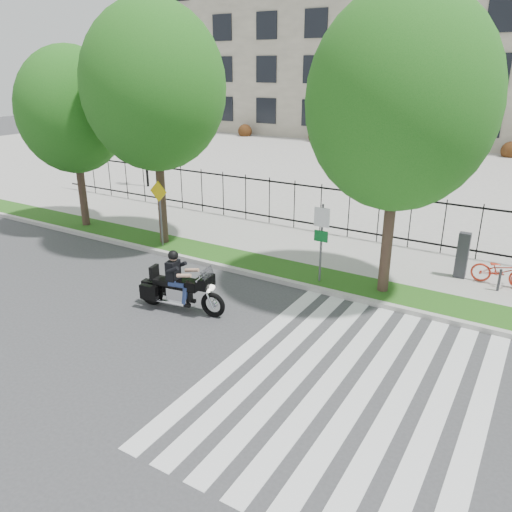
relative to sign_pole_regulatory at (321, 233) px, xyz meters
The scene contains 15 objects.
ground 5.32m from the sign_pole_regulatory, 114.33° to the right, with size 120.00×120.00×0.00m, color #38383B.
curb 2.70m from the sign_pole_regulatory, 166.98° to the right, with size 60.00×0.20×0.15m, color #AFACA4.
grass_verge 2.68m from the sign_pole_regulatory, 169.84° to the left, with size 60.00×1.50×0.15m, color #1E5816.
sidewalk 3.91m from the sign_pole_regulatory, 125.79° to the left, with size 60.00×3.50×0.15m, color gray.
plaza 20.60m from the sign_pole_regulatory, 95.79° to the left, with size 80.00×34.00×0.10m, color gray.
crosswalk_stripes 5.62m from the sign_pole_regulatory, 58.97° to the right, with size 5.70×8.00×0.01m, color silver, non-canonical shape.
iron_fence 5.10m from the sign_pole_regulatory, 114.13° to the left, with size 30.00×0.06×2.00m, color black, non-canonical shape.
office_building 41.22m from the sign_pole_regulatory, 92.94° to the left, with size 60.00×21.90×20.15m.
lamp_post_left 15.97m from the sign_pole_regulatory, 152.19° to the left, with size 1.06×0.70×4.25m.
street_tree_0 11.57m from the sign_pole_regulatory, behind, with size 4.32×4.32×7.23m.
street_tree_1 7.89m from the sign_pole_regulatory, behind, with size 5.06×5.06×8.61m.
street_tree_2 4.37m from the sign_pole_regulatory, 10.85° to the left, with size 5.11×5.11×8.44m.
sign_pole_regulatory is the anchor object (origin of this frame).
sign_pole_warning 6.51m from the sign_pole_regulatory, behind, with size 0.78×0.09×2.49m.
motorcycle_rider 4.61m from the sign_pole_regulatory, 126.23° to the right, with size 2.78×0.98×2.15m.
Camera 1 is at (7.87, -8.88, 6.51)m, focal length 35.00 mm.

